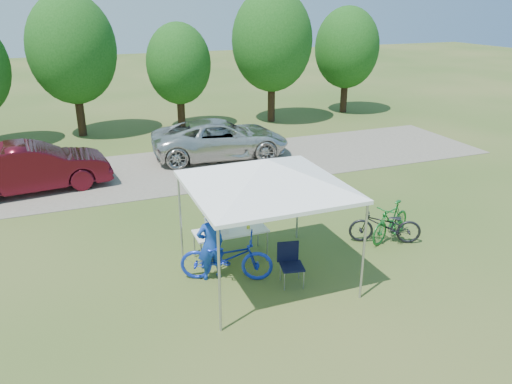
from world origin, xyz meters
TOP-DOWN VIEW (x-y plane):
  - ground at (0.00, 0.00)m, footprint 100.00×100.00m
  - gravel_strip at (0.00, 8.00)m, footprint 24.00×5.00m
  - canopy at (0.00, 0.00)m, footprint 4.53×4.53m
  - treeline at (-0.29, 14.05)m, footprint 24.89×4.28m
  - folding_table at (-0.41, 1.12)m, footprint 1.71×0.71m
  - folding_chair at (0.41, -0.41)m, footprint 0.55×0.57m
  - cooler at (-0.75, 1.12)m, footprint 0.50×0.34m
  - ice_cream_cup at (0.01, 1.07)m, footprint 0.08×0.08m
  - cyclist at (-1.12, 0.37)m, footprint 0.62×0.41m
  - bike_blue at (-0.82, 0.21)m, footprint 2.13×1.44m
  - bike_green at (3.68, 0.55)m, footprint 1.68×1.09m
  - bike_dark at (3.43, 0.43)m, footprint 1.88×1.33m
  - minivan at (1.80, 8.87)m, footprint 5.42×2.91m
  - sedan at (-4.83, 7.58)m, footprint 4.82×2.13m

SIDE VIEW (x-z plane):
  - ground at x=0.00m, z-range 0.00..0.00m
  - gravel_strip at x=0.00m, z-range 0.00..0.02m
  - bike_dark at x=3.43m, z-range 0.00..0.94m
  - bike_green at x=3.68m, z-range 0.00..0.98m
  - bike_blue at x=-0.82m, z-range 0.00..1.06m
  - folding_chair at x=0.41m, z-range 0.08..1.00m
  - folding_table at x=-0.41m, z-range 0.31..1.01m
  - ice_cream_cup at x=0.01m, z-range 0.70..0.76m
  - minivan at x=1.80m, z-range 0.02..1.47m
  - sedan at x=-4.83m, z-range 0.02..1.56m
  - cyclist at x=-1.12m, z-range 0.00..1.66m
  - cooler at x=-0.75m, z-range 0.71..1.07m
  - canopy at x=0.00m, z-range 1.15..4.15m
  - treeline at x=-0.29m, z-range 0.38..6.68m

